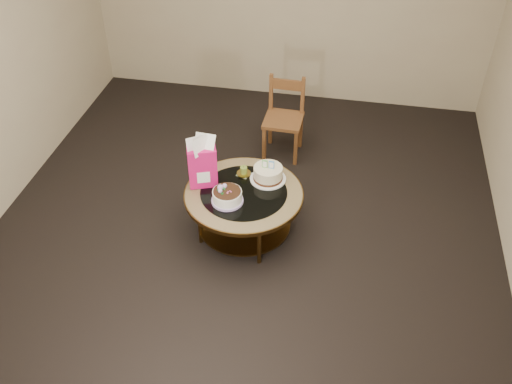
% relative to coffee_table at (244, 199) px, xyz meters
% --- Properties ---
extents(ground, '(5.00, 5.00, 0.00)m').
position_rel_coffee_table_xyz_m(ground, '(-0.00, 0.00, -0.38)').
color(ground, black).
rests_on(ground, ground).
extents(room_walls, '(4.52, 5.02, 2.61)m').
position_rel_coffee_table_xyz_m(room_walls, '(-0.00, 0.00, 1.16)').
color(room_walls, '#B8A98B').
rests_on(room_walls, ground).
extents(coffee_table, '(1.02, 1.02, 0.46)m').
position_rel_coffee_table_xyz_m(coffee_table, '(0.00, 0.00, 0.00)').
color(coffee_table, brown).
rests_on(coffee_table, ground).
extents(decorated_cake, '(0.27, 0.27, 0.15)m').
position_rel_coffee_table_xyz_m(decorated_cake, '(-0.11, -0.15, 0.13)').
color(decorated_cake, '#BB9EE0').
rests_on(decorated_cake, coffee_table).
extents(cream_cake, '(0.31, 0.31, 0.20)m').
position_rel_coffee_table_xyz_m(cream_cake, '(0.17, 0.21, 0.14)').
color(cream_cake, white).
rests_on(cream_cake, coffee_table).
extents(gift_bag, '(0.27, 0.23, 0.48)m').
position_rel_coffee_table_xyz_m(gift_bag, '(-0.36, 0.04, 0.32)').
color(gift_bag, '#EE1675').
rests_on(gift_bag, coffee_table).
extents(pillar_candle, '(0.13, 0.13, 0.09)m').
position_rel_coffee_table_xyz_m(pillar_candle, '(-0.05, 0.23, 0.11)').
color(pillar_candle, '#E7D75F').
rests_on(pillar_candle, coffee_table).
extents(dining_chair, '(0.39, 0.39, 0.83)m').
position_rel_coffee_table_xyz_m(dining_chair, '(0.15, 1.29, 0.04)').
color(dining_chair, brown).
rests_on(dining_chair, ground).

